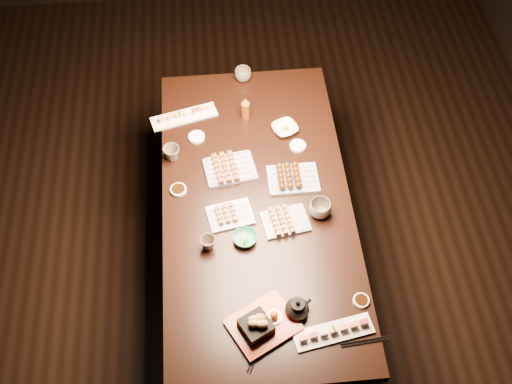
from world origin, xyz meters
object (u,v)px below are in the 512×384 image
teacup_near_left (208,243)px  teacup_mid_right (320,209)px  sushi_platter_near (334,331)px  teacup_far_right (243,75)px  dining_table (257,244)px  condiment_bottle (245,108)px  edamame_bowl_green (245,238)px  teacup_far_left (172,153)px  yakitori_plate_right (286,219)px  teapot (297,307)px  edamame_bowl_cream (285,129)px  yakitori_plate_left (230,166)px  sushi_platter_far (184,115)px  yakitori_plate_center (230,213)px  tempura_tray (263,321)px

teacup_near_left → teacup_mid_right: bearing=14.3°
sushi_platter_near → teacup_far_right: bearing=89.2°
dining_table → teacup_far_right: (0.00, 0.85, 0.41)m
condiment_bottle → teacup_mid_right: bearing=-65.5°
dining_table → edamame_bowl_green: size_ratio=16.04×
teacup_near_left → teacup_far_left: teacup_far_left is taller
yakitori_plate_right → teapot: bearing=-100.2°
yakitori_plate_right → teacup_far_left: 0.68m
edamame_bowl_cream → teacup_mid_right: 0.55m
yakitori_plate_right → teacup_far_right: bearing=87.8°
yakitori_plate_left → teacup_near_left: size_ratio=3.46×
dining_table → teacup_far_right: 0.94m
dining_table → sushi_platter_far: sushi_platter_far is taller
sushi_platter_near → sushi_platter_far: size_ratio=0.97×
sushi_platter_far → teacup_far_left: size_ratio=4.22×
teapot → yakitori_plate_center: bearing=90.1°
yakitori_plate_center → dining_table: bearing=16.0°
teacup_near_left → teapot: (0.36, -0.36, 0.02)m
yakitori_plate_right → teacup_near_left: 0.38m
teacup_far_left → teapot: size_ratio=0.68×
edamame_bowl_green → teacup_far_left: teacup_far_left is taller
sushi_platter_near → yakitori_plate_right: size_ratio=1.59×
sushi_platter_near → sushi_platter_far: (-0.59, 1.28, 0.00)m
tempura_tray → teacup_far_right: tempura_tray is taller
yakitori_plate_left → teacup_far_right: bearing=71.0°
sushi_platter_near → edamame_bowl_green: size_ratio=3.01×
edamame_bowl_green → condiment_bottle: (0.07, 0.76, 0.05)m
dining_table → sushi_platter_near: bearing=-76.6°
teacup_far_right → edamame_bowl_cream: bearing=-64.9°
yakitori_plate_center → teacup_far_left: 0.46m
yakitori_plate_center → teacup_far_right: bearing=71.5°
dining_table → teacup_far_right: size_ratio=19.79×
teacup_far_left → teapot: 1.04m
yakitori_plate_right → sushi_platter_far: bearing=113.2°
dining_table → tempura_tray: size_ratio=6.66×
teacup_mid_right → yakitori_plate_center: bearing=176.6°
sushi_platter_near → teacup_far_left: size_ratio=4.08×
teacup_mid_right → teacup_far_right: 0.98m
dining_table → tempura_tray: 0.76m
sushi_platter_near → edamame_bowl_green: (-0.33, 0.49, -0.00)m
sushi_platter_near → yakitori_plate_center: yakitori_plate_center is taller
edamame_bowl_green → tempura_tray: 0.43m
teacup_far_left → teacup_far_right: teacup_far_left is taller
teacup_near_left → teacup_far_left: 0.56m
yakitori_plate_right → teacup_near_left: teacup_near_left is taller
tempura_tray → teacup_near_left: size_ratio=3.80×
dining_table → sushi_platter_far: 0.78m
teacup_mid_right → teapot: bearing=-109.1°
tempura_tray → teacup_far_right: bearing=60.8°
yakitori_plate_center → teacup_far_right: size_ratio=2.30×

